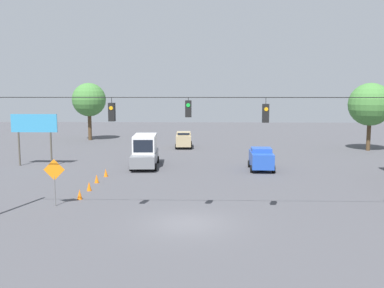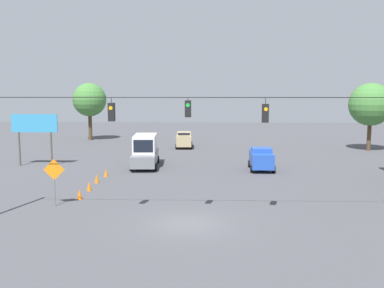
{
  "view_description": "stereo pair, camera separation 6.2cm",
  "coord_description": "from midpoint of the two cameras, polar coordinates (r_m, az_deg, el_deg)",
  "views": [
    {
      "loc": [
        -0.85,
        21.58,
        6.91
      ],
      "look_at": [
        0.06,
        -9.21,
        3.01
      ],
      "focal_mm": 40.0,
      "sensor_mm": 36.0,
      "label": 1
    },
    {
      "loc": [
        -0.91,
        21.57,
        6.91
      ],
      "look_at": [
        0.06,
        -9.21,
        3.01
      ],
      "focal_mm": 40.0,
      "sensor_mm": 36.0,
      "label": 2
    }
  ],
  "objects": [
    {
      "name": "traffic_cone_second",
      "position": [
        30.41,
        -13.61,
        -5.49
      ],
      "size": [
        0.33,
        0.33,
        0.64
      ],
      "primitive_type": "cone",
      "color": "orange",
      "rests_on": "ground_plane"
    },
    {
      "name": "tree_horizon_right",
      "position": [
        60.73,
        -13.6,
        5.73
      ],
      "size": [
        4.59,
        4.59,
        7.87
      ],
      "color": "#4C3823",
      "rests_on": "ground_plane"
    },
    {
      "name": "traffic_cone_third",
      "position": [
        32.82,
        -12.65,
        -4.53
      ],
      "size": [
        0.33,
        0.33,
        0.64
      ],
      "primitive_type": "cone",
      "color": "orange",
      "rests_on": "ground_plane"
    },
    {
      "name": "box_truck_grey_withflow_far",
      "position": [
        38.96,
        -6.34,
        -0.93
      ],
      "size": [
        2.58,
        6.3,
        2.87
      ],
      "color": "slate",
      "rests_on": "ground_plane"
    },
    {
      "name": "traffic_cone_fourth",
      "position": [
        35.0,
        -11.48,
        -3.77
      ],
      "size": [
        0.33,
        0.33,
        0.64
      ],
      "primitive_type": "cone",
      "color": "orange",
      "rests_on": "ground_plane"
    },
    {
      "name": "work_zone_sign",
      "position": [
        26.72,
        -17.95,
        -3.74
      ],
      "size": [
        1.27,
        0.06,
        2.84
      ],
      "color": "slate",
      "rests_on": "ground_plane"
    },
    {
      "name": "traffic_cone_nearest",
      "position": [
        28.24,
        -14.82,
        -6.51
      ],
      "size": [
        0.33,
        0.33,
        0.64
      ],
      "primitive_type": "cone",
      "color": "orange",
      "rests_on": "ground_plane"
    },
    {
      "name": "sedan_tan_withflow_deep",
      "position": [
        51.32,
        -1.15,
        0.61
      ],
      "size": [
        2.1,
        4.02,
        1.92
      ],
      "color": "tan",
      "rests_on": "ground_plane"
    },
    {
      "name": "tree_horizon_left",
      "position": [
        52.62,
        22.64,
        4.88
      ],
      "size": [
        4.85,
        4.85,
        7.71
      ],
      "color": "#4C3823",
      "rests_on": "ground_plane"
    },
    {
      "name": "roadside_billboard",
      "position": [
        41.42,
        -20.34,
        2.1
      ],
      "size": [
        4.22,
        0.16,
        4.74
      ],
      "color": "#4C473D",
      "rests_on": "ground_plane"
    },
    {
      "name": "sedan_blue_oncoming_far",
      "position": [
        37.52,
        9.16,
        -1.91
      ],
      "size": [
        2.13,
        3.94,
        1.94
      ],
      "color": "#234CB2",
      "rests_on": "ground_plane"
    },
    {
      "name": "ground_plane",
      "position": [
        22.67,
        -0.62,
        -10.52
      ],
      "size": [
        140.0,
        140.0,
        0.0
      ],
      "primitive_type": "plane",
      "color": "#47474C"
    },
    {
      "name": "overhead_signal_span",
      "position": [
        22.35,
        -0.57,
        0.89
      ],
      "size": [
        21.97,
        0.38,
        7.07
      ],
      "color": "slate",
      "rests_on": "ground_plane"
    }
  ]
}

